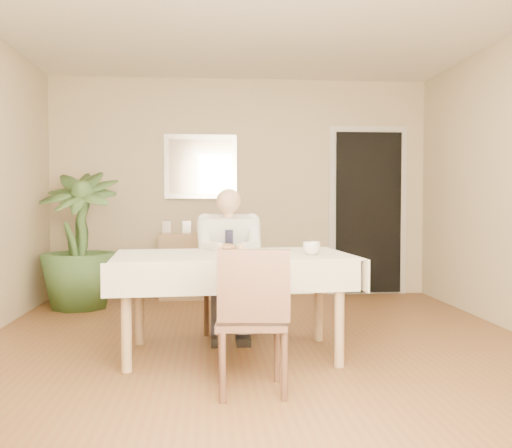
{
  "coord_description": "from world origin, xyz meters",
  "views": [
    {
      "loc": [
        -0.39,
        -4.35,
        1.14
      ],
      "look_at": [
        0.0,
        0.35,
        0.95
      ],
      "focal_mm": 40.0,
      "sensor_mm": 36.0,
      "label": 1
    }
  ],
  "objects": [
    {
      "name": "food",
      "position": [
        -0.25,
        0.08,
        0.78
      ],
      "size": [
        0.14,
        0.14,
        0.06
      ],
      "primitive_type": "ellipsoid",
      "color": "brown",
      "rests_on": "dining_table"
    },
    {
      "name": "seated_man",
      "position": [
        -0.22,
        0.42,
        0.69
      ],
      "size": [
        0.48,
        0.72,
        1.24
      ],
      "color": "silver",
      "rests_on": "ground"
    },
    {
      "name": "doorway",
      "position": [
        1.55,
        2.46,
        1.0
      ],
      "size": [
        0.96,
        0.07,
        2.1
      ],
      "color": "beige",
      "rests_on": "ground"
    },
    {
      "name": "dining_table",
      "position": [
        -0.22,
        -0.17,
        0.67
      ],
      "size": [
        1.79,
        1.14,
        0.75
      ],
      "rotation": [
        0.0,
        0.0,
        0.08
      ],
      "color": "tan",
      "rests_on": "ground"
    },
    {
      "name": "photo_frame_left",
      "position": [
        -0.88,
        2.35,
        0.84
      ],
      "size": [
        0.1,
        0.02,
        0.14
      ],
      "primitive_type": "cube",
      "color": "silver",
      "rests_on": "sideboard"
    },
    {
      "name": "room",
      "position": [
        0.0,
        0.0,
        1.3
      ],
      "size": [
        5.0,
        5.02,
        2.6
      ],
      "color": "brown",
      "rests_on": "ground"
    },
    {
      "name": "chair_far",
      "position": [
        -0.22,
        0.72,
        0.54
      ],
      "size": [
        0.5,
        0.51,
        0.95
      ],
      "rotation": [
        0.0,
        0.0,
        -0.14
      ],
      "color": "#41291A",
      "rests_on": "ground"
    },
    {
      "name": "fork",
      "position": [
        -0.29,
        0.02,
        0.78
      ],
      "size": [
        0.01,
        0.13,
        0.01
      ],
      "primitive_type": "cylinder",
      "rotation": [
        1.57,
        0.0,
        0.0
      ],
      "color": "silver",
      "rests_on": "dining_table"
    },
    {
      "name": "photo_frame_center",
      "position": [
        -0.65,
        2.35,
        0.84
      ],
      "size": [
        0.1,
        0.02,
        0.14
      ],
      "primitive_type": "cube",
      "color": "silver",
      "rests_on": "sideboard"
    },
    {
      "name": "mirror",
      "position": [
        -0.49,
        2.47,
        1.55
      ],
      "size": [
        0.86,
        0.04,
        0.76
      ],
      "color": "silver",
      "rests_on": "room"
    },
    {
      "name": "window",
      "position": [
        0.0,
        -2.47,
        1.45
      ],
      "size": [
        1.34,
        0.04,
        1.44
      ],
      "color": "beige",
      "rests_on": "room"
    },
    {
      "name": "plate",
      "position": [
        -0.25,
        0.08,
        0.76
      ],
      "size": [
        0.26,
        0.26,
        0.02
      ],
      "primitive_type": "cylinder",
      "color": "white",
      "rests_on": "dining_table"
    },
    {
      "name": "sideboard",
      "position": [
        -0.49,
        2.32,
        0.38
      ],
      "size": [
        0.96,
        0.35,
        0.77
      ],
      "primitive_type": "cube",
      "rotation": [
        0.0,
        0.0,
        0.02
      ],
      "color": "tan",
      "rests_on": "ground"
    },
    {
      "name": "chair_near",
      "position": [
        -0.14,
        -1.08,
        0.49
      ],
      "size": [
        0.44,
        0.44,
        0.87
      ],
      "rotation": [
        0.0,
        0.0,
        -0.08
      ],
      "color": "#41291A",
      "rests_on": "ground"
    },
    {
      "name": "knife",
      "position": [
        -0.21,
        0.02,
        0.78
      ],
      "size": [
        0.01,
        0.13,
        0.01
      ],
      "primitive_type": "cylinder",
      "rotation": [
        1.57,
        0.0,
        0.0
      ],
      "color": "silver",
      "rests_on": "dining_table"
    },
    {
      "name": "coffee_mug",
      "position": [
        0.34,
        -0.33,
        0.8
      ],
      "size": [
        0.16,
        0.16,
        0.1
      ],
      "primitive_type": "imported",
      "rotation": [
        0.0,
        0.0,
        -0.34
      ],
      "color": "white",
      "rests_on": "dining_table"
    },
    {
      "name": "photo_frame_right",
      "position": [
        -0.43,
        2.35,
        0.84
      ],
      "size": [
        0.1,
        0.02,
        0.14
      ],
      "primitive_type": "cube",
      "color": "silver",
      "rests_on": "sideboard"
    },
    {
      "name": "potted_palm",
      "position": [
        -1.76,
        1.81,
        0.73
      ],
      "size": [
        0.92,
        0.92,
        1.46
      ],
      "primitive_type": "imported",
      "rotation": [
        0.0,
        0.0,
        -0.13
      ],
      "color": "#375729",
      "rests_on": "ground"
    }
  ]
}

